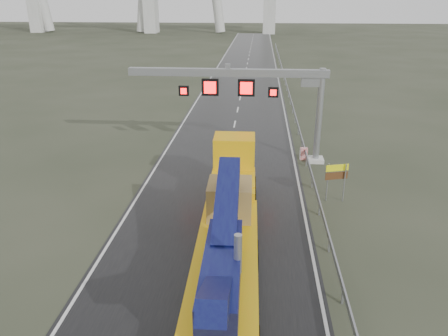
# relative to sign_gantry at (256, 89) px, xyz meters

# --- Properties ---
(ground) EXTENTS (400.00, 400.00, 0.00)m
(ground) POSITION_rel_sign_gantry_xyz_m (-2.10, -17.99, -5.61)
(ground) COLOR #2E3424
(ground) RESTS_ON ground
(road) EXTENTS (11.00, 200.00, 0.02)m
(road) POSITION_rel_sign_gantry_xyz_m (-2.10, 22.01, -5.60)
(road) COLOR black
(road) RESTS_ON ground
(guardrail) EXTENTS (0.20, 140.00, 1.40)m
(guardrail) POSITION_rel_sign_gantry_xyz_m (4.00, 12.01, -4.91)
(guardrail) COLOR gray
(guardrail) RESTS_ON ground
(sign_gantry) EXTENTS (14.90, 1.20, 7.42)m
(sign_gantry) POSITION_rel_sign_gantry_xyz_m (0.00, 0.00, 0.00)
(sign_gantry) COLOR beige
(sign_gantry) RESTS_ON ground
(heavy_haul_truck) EXTENTS (3.24, 19.74, 4.62)m
(heavy_haul_truck) POSITION_rel_sign_gantry_xyz_m (-1.09, -13.08, -3.82)
(heavy_haul_truck) COLOR gold
(heavy_haul_truck) RESTS_ON ground
(exit_sign_pair) EXTENTS (1.42, 0.46, 2.50)m
(exit_sign_pair) POSITION_rel_sign_gantry_xyz_m (5.18, -7.00, -3.86)
(exit_sign_pair) COLOR gray
(exit_sign_pair) RESTS_ON ground
(striped_barrier) EXTENTS (0.61, 0.39, 0.97)m
(striped_barrier) POSITION_rel_sign_gantry_xyz_m (3.90, 0.39, -5.13)
(striped_barrier) COLOR red
(striped_barrier) RESTS_ON ground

